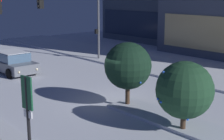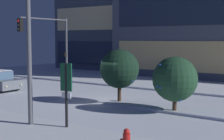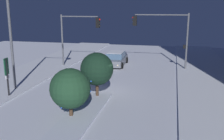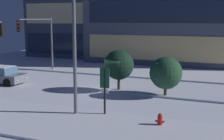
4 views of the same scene
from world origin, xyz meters
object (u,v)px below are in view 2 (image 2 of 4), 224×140
object	(u,v)px
parking_info_sign	(66,88)
decorated_tree_median	(119,69)
traffic_light_corner_far_left	(48,37)
decorated_tree_left_of_median	(175,79)
fire_hydrant	(127,140)
street_lamp_arched	(43,16)

from	to	relation	value
parking_info_sign	decorated_tree_median	xyz separation A→B (m)	(-1.41, 6.12, 0.27)
traffic_light_corner_far_left	parking_info_sign	size ratio (longest dim) A/B	2.01
traffic_light_corner_far_left	decorated_tree_left_of_median	world-z (taller)	traffic_light_corner_far_left
traffic_light_corner_far_left	fire_hydrant	distance (m)	18.79
parking_info_sign	street_lamp_arched	bearing A→B (deg)	69.26
street_lamp_arched	decorated_tree_left_of_median	size ratio (longest dim) A/B	2.51
fire_hydrant	decorated_tree_left_of_median	size ratio (longest dim) A/B	0.26
traffic_light_corner_far_left	fire_hydrant	bearing A→B (deg)	53.66
parking_info_sign	fire_hydrant	bearing A→B (deg)	-108.46
decorated_tree_left_of_median	fire_hydrant	bearing A→B (deg)	-80.47
fire_hydrant	traffic_light_corner_far_left	bearing A→B (deg)	143.66
parking_info_sign	decorated_tree_left_of_median	xyz separation A→B (m)	(2.33, 5.64, -0.03)
decorated_tree_left_of_median	street_lamp_arched	bearing A→B (deg)	-127.59
traffic_light_corner_far_left	parking_info_sign	distance (m)	15.54
traffic_light_corner_far_left	decorated_tree_median	world-z (taller)	traffic_light_corner_far_left
parking_info_sign	decorated_tree_left_of_median	size ratio (longest dim) A/B	0.96
street_lamp_arched	decorated_tree_left_of_median	world-z (taller)	street_lamp_arched
traffic_light_corner_far_left	decorated_tree_median	size ratio (longest dim) A/B	1.77
parking_info_sign	decorated_tree_left_of_median	world-z (taller)	decorated_tree_left_of_median
decorated_tree_left_of_median	traffic_light_corner_far_left	bearing A→B (deg)	161.49
traffic_light_corner_far_left	parking_info_sign	xyz separation A→B (m)	(11.46, -10.26, -2.20)
traffic_light_corner_far_left	parking_info_sign	world-z (taller)	traffic_light_corner_far_left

